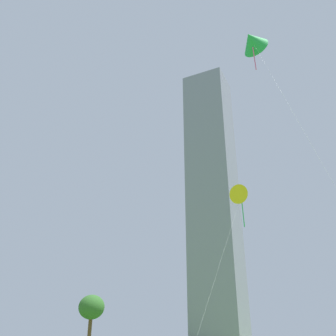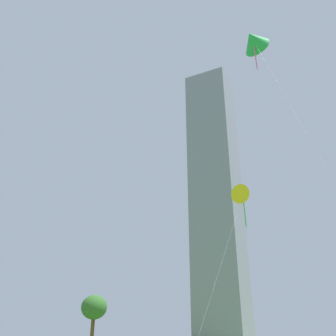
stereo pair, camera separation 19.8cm
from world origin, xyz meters
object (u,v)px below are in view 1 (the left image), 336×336
kite_flying_0 (241,195)px  park_tree_0 (91,308)px  kite_flying_2 (252,41)px  distant_highrise_1 (213,194)px

kite_flying_0 → park_tree_0: kite_flying_0 is taller
kite_flying_2 → distant_highrise_1: size_ratio=0.32×
kite_flying_2 → kite_flying_0: bearing=129.6°
kite_flying_0 → park_tree_0: bearing=164.8°
kite_flying_2 → distant_highrise_1: 101.83m
kite_flying_0 → kite_flying_2: bearing=-50.4°
kite_flying_2 → distant_highrise_1: distant_highrise_1 is taller
kite_flying_0 → distant_highrise_1: (-36.16, 86.08, 35.77)m
kite_flying_2 → park_tree_0: bearing=157.7°
park_tree_0 → distant_highrise_1: (-11.35, 79.34, 45.87)m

